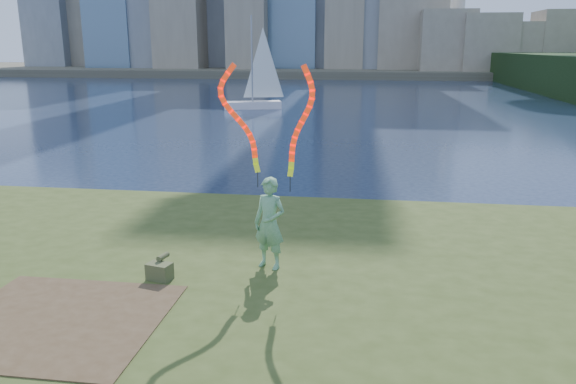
# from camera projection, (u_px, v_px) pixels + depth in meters

# --- Properties ---
(ground) EXTENTS (320.00, 320.00, 0.00)m
(ground) POSITION_uv_depth(u_px,v_px,m) (243.00, 291.00, 11.61)
(ground) COLOR #19263F
(ground) RESTS_ON ground
(grassy_knoll) EXTENTS (20.00, 18.00, 0.80)m
(grassy_knoll) POSITION_uv_depth(u_px,v_px,m) (213.00, 330.00, 9.33)
(grassy_knoll) COLOR #374619
(grassy_knoll) RESTS_ON ground
(dirt_patch) EXTENTS (3.20, 3.00, 0.02)m
(dirt_patch) POSITION_uv_depth(u_px,v_px,m) (57.00, 320.00, 8.65)
(dirt_patch) COLOR #47331E
(dirt_patch) RESTS_ON grassy_knoll
(far_shore) EXTENTS (320.00, 40.00, 1.20)m
(far_shore) POSITION_uv_depth(u_px,v_px,m) (357.00, 70.00, 102.46)
(far_shore) COLOR #504A3A
(far_shore) RESTS_ON ground
(woman_with_ribbons) EXTENTS (1.97, 0.81, 4.13)m
(woman_with_ribbons) POSITION_uv_depth(u_px,v_px,m) (271.00, 197.00, 10.44)
(woman_with_ribbons) COLOR #106A24
(woman_with_ribbons) RESTS_ON grassy_knoll
(canvas_bag) EXTENTS (0.49, 0.55, 0.41)m
(canvas_bag) POSITION_uv_depth(u_px,v_px,m) (160.00, 270.00, 10.17)
(canvas_bag) COLOR #434A29
(canvas_bag) RESTS_ON grassy_knoll
(sailboat) EXTENTS (4.83, 2.67, 7.30)m
(sailboat) POSITION_uv_depth(u_px,v_px,m) (255.00, 93.00, 45.09)
(sailboat) COLOR white
(sailboat) RESTS_ON ground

